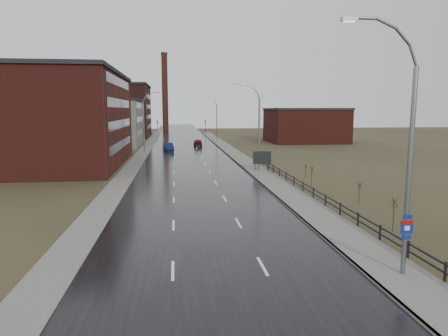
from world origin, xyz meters
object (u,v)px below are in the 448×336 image
object	(u,v)px
billboard	(262,158)
car_near	(168,147)
car_far	(198,143)
streetlight_main	(404,153)

from	to	relation	value
billboard	car_near	world-z (taller)	billboard
car_near	billboard	bearing A→B (deg)	-73.69
car_near	car_far	bearing A→B (deg)	49.13
streetlight_main	billboard	size ratio (longest dim) A/B	4.43
streetlight_main	billboard	bearing A→B (deg)	88.92
billboard	car_far	bearing A→B (deg)	99.33
streetlight_main	car_far	size ratio (longest dim) A/B	2.60
streetlight_main	car_near	size ratio (longest dim) A/B	2.49
car_far	car_near	bearing A→B (deg)	58.31
car_near	streetlight_main	bearing A→B (deg)	-86.73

